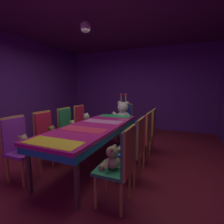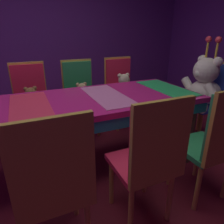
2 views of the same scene
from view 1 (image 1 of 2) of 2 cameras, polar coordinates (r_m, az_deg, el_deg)
The scene contains 21 objects.
ground_plane at distance 3.27m, azimuth -6.02°, elevation -17.32°, with size 7.90×7.90×0.00m, color maroon.
wall_back at distance 5.96m, azimuth 8.77°, elevation 8.06°, with size 5.20×0.12×2.80m, color #59267F.
ceiling_panel at distance 3.26m, azimuth -6.90°, elevation 33.40°, with size 5.20×6.40×0.04m, color #4C1E4C.
banquet_table at distance 3.05m, azimuth -6.20°, elevation -6.15°, with size 0.90×2.51×0.75m.
chair_left_0 at distance 2.95m, azimuth -30.35°, elevation -8.95°, with size 0.42×0.41×0.98m.
teddy_left_0 at distance 2.84m, azimuth -28.55°, elevation -9.96°, with size 0.21×0.28×0.26m.
chair_left_1 at distance 3.33m, azimuth -22.14°, elevation -6.51°, with size 0.42×0.41×0.98m.
teddy_left_1 at distance 3.24m, azimuth -20.30°, elevation -7.24°, with size 0.22×0.28×0.27m.
chair_left_2 at distance 3.77m, azimuth -15.45°, elevation -4.50°, with size 0.42×0.41×0.98m.
teddy_left_2 at distance 3.70m, azimuth -13.69°, elevation -5.13°, with size 0.21×0.27×0.26m.
chair_left_3 at distance 4.28m, azimuth -10.59°, elevation -2.85°, with size 0.42×0.41×0.98m.
teddy_left_3 at distance 4.20m, azimuth -8.91°, elevation -2.98°, with size 0.27×0.35×0.33m.
chair_right_0 at distance 1.96m, azimuth 3.92°, elevation -16.24°, with size 0.42×0.41×0.98m.
teddy_right_0 at distance 2.02m, azimuth -0.11°, elevation -16.06°, with size 0.23×0.30×0.28m.
chair_right_1 at distance 2.48m, azimuth 8.19°, elevation -10.97°, with size 0.42×0.41×0.98m.
teddy_right_1 at distance 2.53m, azimuth 4.97°, elevation -11.02°, with size 0.23×0.30×0.28m.
chair_right_2 at distance 3.06m, azimuth 11.21°, elevation -7.35°, with size 0.42×0.41×0.98m.
chair_right_3 at distance 3.61m, azimuth 13.22°, elevation -5.02°, with size 0.42×0.41×0.98m.
throne_chair at distance 4.68m, azimuth 4.44°, elevation -1.78°, with size 0.41×0.42×0.98m.
king_teddy_bear at distance 4.51m, azimuth 3.80°, elevation -0.57°, with size 0.64×0.49×0.82m.
pendant_light at distance 3.46m, azimuth -9.28°, elevation 27.38°, with size 0.20×0.20×0.20m, color white.
Camera 1 is at (1.43, -2.58, 1.41)m, focal length 26.05 mm.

